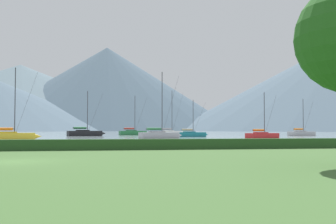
{
  "coord_description": "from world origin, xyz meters",
  "views": [
    {
      "loc": [
        4.26,
        -21.83,
        1.64
      ],
      "look_at": [
        18.59,
        60.87,
        5.03
      ],
      "focal_mm": 44.57,
      "sensor_mm": 36.0,
      "label": 1
    }
  ],
  "objects_px": {
    "sailboat_slip_4": "(160,135)",
    "sailboat_slip_6": "(11,136)",
    "sailboat_slip_12": "(302,133)",
    "sailboat_slip_0": "(263,135)",
    "sailboat_slip_9": "(191,134)",
    "sailboat_slip_10": "(85,133)",
    "sailboat_slip_7": "(170,133)",
    "sailboat_slip_11": "(133,132)"
  },
  "relations": [
    {
      "from": "sailboat_slip_9",
      "to": "sailboat_slip_12",
      "type": "distance_m",
      "value": 28.99
    },
    {
      "from": "sailboat_slip_0",
      "to": "sailboat_slip_10",
      "type": "xyz_separation_m",
      "value": [
        -30.15,
        29.1,
        0.16
      ]
    },
    {
      "from": "sailboat_slip_4",
      "to": "sailboat_slip_11",
      "type": "bearing_deg",
      "value": 77.87
    },
    {
      "from": "sailboat_slip_10",
      "to": "sailboat_slip_11",
      "type": "height_order",
      "value": "sailboat_slip_11"
    },
    {
      "from": "sailboat_slip_0",
      "to": "sailboat_slip_12",
      "type": "distance_m",
      "value": 30.86
    },
    {
      "from": "sailboat_slip_7",
      "to": "sailboat_slip_11",
      "type": "distance_m",
      "value": 11.36
    },
    {
      "from": "sailboat_slip_9",
      "to": "sailboat_slip_10",
      "type": "distance_m",
      "value": 24.97
    },
    {
      "from": "sailboat_slip_9",
      "to": "sailboat_slip_7",
      "type": "bearing_deg",
      "value": 84.51
    },
    {
      "from": "sailboat_slip_0",
      "to": "sailboat_slip_11",
      "type": "height_order",
      "value": "sailboat_slip_11"
    },
    {
      "from": "sailboat_slip_11",
      "to": "sailboat_slip_10",
      "type": "bearing_deg",
      "value": -139.65
    },
    {
      "from": "sailboat_slip_4",
      "to": "sailboat_slip_12",
      "type": "height_order",
      "value": "sailboat_slip_4"
    },
    {
      "from": "sailboat_slip_9",
      "to": "sailboat_slip_12",
      "type": "height_order",
      "value": "sailboat_slip_12"
    },
    {
      "from": "sailboat_slip_12",
      "to": "sailboat_slip_11",
      "type": "bearing_deg",
      "value": 140.8
    },
    {
      "from": "sailboat_slip_4",
      "to": "sailboat_slip_9",
      "type": "bearing_deg",
      "value": 43.84
    },
    {
      "from": "sailboat_slip_12",
      "to": "sailboat_slip_6",
      "type": "bearing_deg",
      "value": -167.26
    },
    {
      "from": "sailboat_slip_0",
      "to": "sailboat_slip_7",
      "type": "height_order",
      "value": "sailboat_slip_7"
    },
    {
      "from": "sailboat_slip_0",
      "to": "sailboat_slip_9",
      "type": "xyz_separation_m",
      "value": [
        -8.49,
        16.68,
        0.01
      ]
    },
    {
      "from": "sailboat_slip_7",
      "to": "sailboat_slip_12",
      "type": "height_order",
      "value": "sailboat_slip_7"
    },
    {
      "from": "sailboat_slip_9",
      "to": "sailboat_slip_12",
      "type": "relative_size",
      "value": 0.88
    },
    {
      "from": "sailboat_slip_4",
      "to": "sailboat_slip_7",
      "type": "relative_size",
      "value": 1.01
    },
    {
      "from": "sailboat_slip_6",
      "to": "sailboat_slip_7",
      "type": "xyz_separation_m",
      "value": [
        30.38,
        39.39,
        0.0
      ]
    },
    {
      "from": "sailboat_slip_7",
      "to": "sailboat_slip_12",
      "type": "bearing_deg",
      "value": -37.02
    },
    {
      "from": "sailboat_slip_6",
      "to": "sailboat_slip_7",
      "type": "relative_size",
      "value": 0.94
    },
    {
      "from": "sailboat_slip_10",
      "to": "sailboat_slip_0",
      "type": "bearing_deg",
      "value": -59.23
    },
    {
      "from": "sailboat_slip_7",
      "to": "sailboat_slip_10",
      "type": "xyz_separation_m",
      "value": [
        -20.73,
        -6.78,
        0.07
      ]
    },
    {
      "from": "sailboat_slip_6",
      "to": "sailboat_slip_12",
      "type": "bearing_deg",
      "value": 10.49
    },
    {
      "from": "sailboat_slip_11",
      "to": "sailboat_slip_0",
      "type": "bearing_deg",
      "value": -76.43
    },
    {
      "from": "sailboat_slip_0",
      "to": "sailboat_slip_11",
      "type": "bearing_deg",
      "value": 94.23
    },
    {
      "from": "sailboat_slip_10",
      "to": "sailboat_slip_11",
      "type": "bearing_deg",
      "value": 34.25
    },
    {
      "from": "sailboat_slip_6",
      "to": "sailboat_slip_4",
      "type": "bearing_deg",
      "value": 2.29
    },
    {
      "from": "sailboat_slip_0",
      "to": "sailboat_slip_11",
      "type": "xyz_separation_m",
      "value": [
        -18.09,
        43.22,
        0.12
      ]
    },
    {
      "from": "sailboat_slip_10",
      "to": "sailboat_slip_11",
      "type": "xyz_separation_m",
      "value": [
        12.06,
        14.12,
        -0.04
      ]
    },
    {
      "from": "sailboat_slip_10",
      "to": "sailboat_slip_12",
      "type": "relative_size",
      "value": 1.18
    },
    {
      "from": "sailboat_slip_7",
      "to": "sailboat_slip_9",
      "type": "relative_size",
      "value": 1.48
    },
    {
      "from": "sailboat_slip_4",
      "to": "sailboat_slip_9",
      "type": "xyz_separation_m",
      "value": [
        8.62,
        13.46,
        -0.09
      ]
    },
    {
      "from": "sailboat_slip_0",
      "to": "sailboat_slip_4",
      "type": "relative_size",
      "value": 0.69
    },
    {
      "from": "sailboat_slip_12",
      "to": "sailboat_slip_0",
      "type": "bearing_deg",
      "value": -141.42
    },
    {
      "from": "sailboat_slip_4",
      "to": "sailboat_slip_6",
      "type": "relative_size",
      "value": 1.07
    },
    {
      "from": "sailboat_slip_6",
      "to": "sailboat_slip_10",
      "type": "xyz_separation_m",
      "value": [
        9.65,
        32.61,
        0.07
      ]
    },
    {
      "from": "sailboat_slip_10",
      "to": "sailboat_slip_12",
      "type": "distance_m",
      "value": 50.03
    },
    {
      "from": "sailboat_slip_4",
      "to": "sailboat_slip_12",
      "type": "bearing_deg",
      "value": 15.8
    },
    {
      "from": "sailboat_slip_0",
      "to": "sailboat_slip_6",
      "type": "relative_size",
      "value": 0.74
    }
  ]
}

